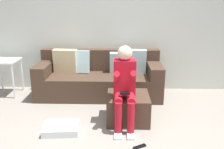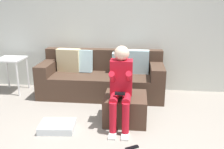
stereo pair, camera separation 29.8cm
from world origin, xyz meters
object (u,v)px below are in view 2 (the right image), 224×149
couch_sectional (102,77)px  side_table (11,64)px  person_seated (121,83)px  ottoman (125,108)px  storage_bin (57,126)px  remote_near_ottoman (132,148)px

couch_sectional → side_table: couch_sectional is taller
person_seated → ottoman: bearing=69.7°
ottoman → person_seated: bearing=-110.3°
storage_bin → side_table: side_table is taller
side_table → person_seated: bearing=-28.2°
couch_sectional → storage_bin: bearing=-106.3°
couch_sectional → remote_near_ottoman: (0.63, -1.80, -0.32)m
person_seated → remote_near_ottoman: bearing=-72.5°
storage_bin → side_table: 2.01m
couch_sectional → person_seated: size_ratio=1.99×
ottoman → remote_near_ottoman: ottoman is taller
storage_bin → remote_near_ottoman: (1.05, -0.36, -0.04)m
ottoman → remote_near_ottoman: (0.12, -0.74, -0.19)m
person_seated → side_table: bearing=151.8°
person_seated → remote_near_ottoman: person_seated is taller
ottoman → remote_near_ottoman: 0.77m
remote_near_ottoman → person_seated: bearing=77.1°
storage_bin → remote_near_ottoman: bearing=-18.8°
ottoman → person_seated: 0.48m
remote_near_ottoman → storage_bin: bearing=130.8°
side_table → couch_sectional: bearing=1.0°
couch_sectional → person_seated: person_seated is taller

